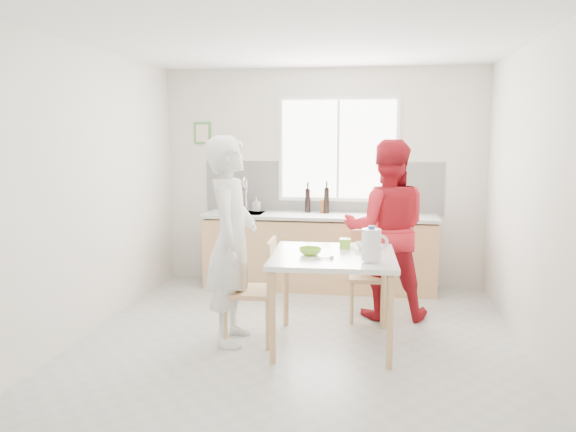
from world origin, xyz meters
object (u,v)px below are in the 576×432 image
(milk_jug, at_px, (372,244))
(wine_bottle_b, at_px, (308,200))
(dining_table, at_px, (333,264))
(person_white, at_px, (232,241))
(bowl_white, at_px, (367,246))
(bowl_green, at_px, (310,251))
(chair_far, at_px, (370,271))
(person_red, at_px, (386,229))
(chair_left, at_px, (258,286))
(wine_bottle_a, at_px, (327,200))

(milk_jug, bearing_deg, wine_bottle_b, 107.00)
(dining_table, relative_size, milk_jug, 3.98)
(person_white, bearing_deg, wine_bottle_b, -14.20)
(bowl_white, xyz_separation_m, wine_bottle_b, (-0.77, 1.78, 0.21))
(bowl_white, relative_size, milk_jug, 0.81)
(milk_jug, bearing_deg, dining_table, 139.18)
(bowl_green, height_order, bowl_white, bowl_green)
(chair_far, height_order, person_white, person_white)
(person_white, height_order, person_red, person_white)
(chair_far, height_order, bowl_white, chair_far)
(chair_left, height_order, bowl_green, chair_left)
(dining_table, height_order, bowl_green, bowl_green)
(chair_left, bearing_deg, wine_bottle_a, 165.36)
(bowl_white, height_order, wine_bottle_a, wine_bottle_a)
(wine_bottle_b, bearing_deg, chair_far, -56.71)
(person_red, bearing_deg, bowl_green, 52.51)
(dining_table, distance_m, person_white, 0.93)
(chair_left, height_order, person_red, person_red)
(bowl_green, bearing_deg, person_red, 55.01)
(person_white, bearing_deg, chair_left, -90.00)
(person_white, distance_m, bowl_white, 1.24)
(chair_far, relative_size, bowl_green, 4.56)
(dining_table, relative_size, wine_bottle_b, 3.77)
(wine_bottle_a, height_order, wine_bottle_b, wine_bottle_a)
(dining_table, distance_m, bowl_green, 0.24)
(chair_left, xyz_separation_m, milk_jug, (1.01, -0.24, 0.46))
(bowl_green, bearing_deg, chair_far, 60.14)
(dining_table, bearing_deg, bowl_green, -163.46)
(milk_jug, height_order, wine_bottle_a, wine_bottle_a)
(person_white, relative_size, wine_bottle_b, 6.25)
(chair_far, xyz_separation_m, person_white, (-1.23, -0.87, 0.44))
(chair_left, bearing_deg, milk_jug, 74.38)
(chair_left, bearing_deg, person_red, 126.45)
(person_white, bearing_deg, chair_far, -57.09)
(dining_table, xyz_separation_m, person_white, (-0.91, -0.04, 0.19))
(bowl_white, height_order, milk_jug, milk_jug)
(wine_bottle_b, bearing_deg, milk_jug, -70.50)
(chair_left, distance_m, milk_jug, 1.14)
(bowl_white, relative_size, wine_bottle_a, 0.72)
(chair_left, relative_size, bowl_white, 4.13)
(bowl_green, height_order, milk_jug, milk_jug)
(dining_table, bearing_deg, wine_bottle_b, 103.26)
(dining_table, xyz_separation_m, bowl_white, (0.29, 0.26, 0.11))
(wine_bottle_a, xyz_separation_m, wine_bottle_b, (-0.24, 0.05, -0.01))
(chair_left, relative_size, wine_bottle_b, 3.18)
(milk_jug, bearing_deg, wine_bottle_a, 101.82)
(person_white, bearing_deg, wine_bottle_a, -20.76)
(chair_left, height_order, wine_bottle_a, wine_bottle_a)
(wine_bottle_b, bearing_deg, person_white, -101.70)
(bowl_white, bearing_deg, chair_far, 87.47)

